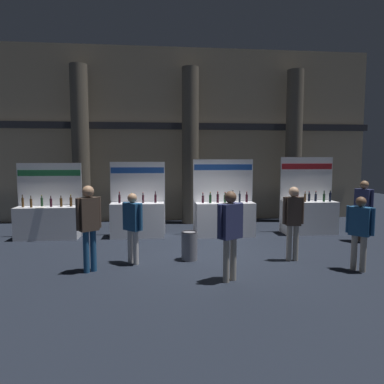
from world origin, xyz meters
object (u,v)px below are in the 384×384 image
at_px(exhibitor_booth_0, 48,219).
at_px(exhibitor_booth_1, 138,217).
at_px(visitor_5, 363,205).
at_px(visitor_1, 89,221).
at_px(exhibitor_booth_2, 225,216).
at_px(visitor_2, 293,218).
at_px(trash_bin, 189,246).
at_px(visitor_6, 230,227).
at_px(visitor_0, 133,222).
at_px(visitor_3, 360,227).
at_px(exhibitor_booth_3, 309,214).

relative_size(exhibitor_booth_0, exhibitor_booth_1, 0.99).
xyz_separation_m(exhibitor_booth_0, exhibitor_booth_1, (2.65, -0.01, 0.03)).
xyz_separation_m(exhibitor_booth_0, visitor_5, (9.11, -1.29, 0.48)).
height_order(exhibitor_booth_1, visitor_1, exhibitor_booth_1).
xyz_separation_m(exhibitor_booth_2, visitor_2, (1.08, -2.71, 0.40)).
bearing_deg(trash_bin, visitor_6, -66.22).
xyz_separation_m(visitor_0, visitor_5, (6.40, 1.48, 0.10)).
xyz_separation_m(visitor_2, visitor_3, (1.11, -0.85, -0.08)).
distance_m(visitor_1, visitor_2, 4.56).
relative_size(exhibitor_booth_0, exhibitor_booth_3, 0.92).
height_order(exhibitor_booth_0, exhibitor_booth_3, exhibitor_booth_3).
xyz_separation_m(exhibitor_booth_0, visitor_6, (4.65, -4.08, 0.49)).
bearing_deg(visitor_0, visitor_1, -107.32).
height_order(visitor_1, visitor_3, visitor_1).
bearing_deg(visitor_6, exhibitor_booth_3, 18.13).
bearing_deg(trash_bin, exhibitor_booth_1, 117.65).
bearing_deg(exhibitor_booth_0, exhibitor_booth_2, -1.90).
bearing_deg(exhibitor_booth_2, exhibitor_booth_1, 176.52).
height_order(visitor_0, visitor_1, visitor_1).
height_order(visitor_5, visitor_6, same).
relative_size(trash_bin, visitor_1, 0.37).
bearing_deg(visitor_6, trash_bin, 82.38).
height_order(exhibitor_booth_2, exhibitor_booth_3, exhibitor_booth_3).
height_order(exhibitor_booth_1, visitor_3, exhibitor_booth_1).
bearing_deg(visitor_1, exhibitor_booth_2, -173.49).
bearing_deg(exhibitor_booth_3, visitor_0, -153.30).
distance_m(trash_bin, visitor_1, 2.37).
relative_size(visitor_0, visitor_6, 0.91).
bearing_deg(exhibitor_booth_3, visitor_6, -130.47).
relative_size(trash_bin, visitor_3, 0.43).
distance_m(trash_bin, visitor_6, 1.77).
bearing_deg(visitor_2, exhibitor_booth_2, 116.39).
bearing_deg(exhibitor_booth_2, visitor_0, -135.10).
height_order(visitor_1, visitor_6, visitor_1).
xyz_separation_m(visitor_1, visitor_6, (2.81, -0.83, -0.02)).
bearing_deg(exhibitor_booth_0, exhibitor_booth_1, -0.31).
distance_m(exhibitor_booth_2, trash_bin, 2.77).
distance_m(exhibitor_booth_2, exhibitor_booth_3, 2.76).
height_order(visitor_2, visitor_5, visitor_5).
bearing_deg(exhibitor_booth_2, visitor_5, -16.37).
bearing_deg(visitor_6, visitor_5, 0.60).
height_order(exhibitor_booth_0, visitor_3, exhibitor_booth_0).
relative_size(visitor_2, visitor_5, 0.99).
xyz_separation_m(exhibitor_booth_2, exhibitor_booth_3, (2.76, 0.10, 0.00)).
relative_size(visitor_2, visitor_3, 1.09).
height_order(visitor_0, visitor_3, visitor_0).
height_order(exhibitor_booth_3, visitor_6, exhibitor_booth_3).
xyz_separation_m(trash_bin, visitor_1, (-2.15, -0.65, 0.75)).
bearing_deg(visitor_2, visitor_5, 35.08).
bearing_deg(visitor_0, exhibitor_booth_3, 70.20).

